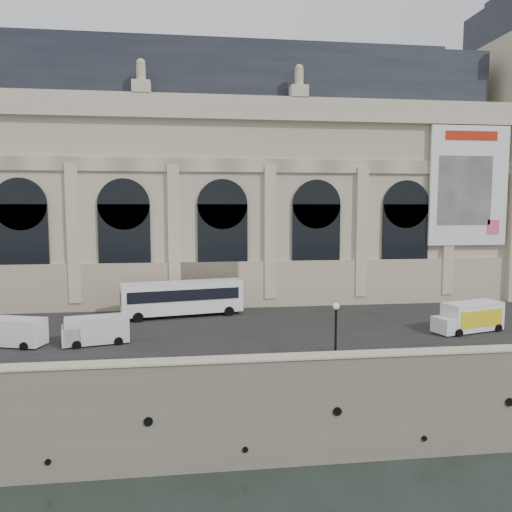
{
  "coord_description": "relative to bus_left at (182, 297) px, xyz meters",
  "views": [
    {
      "loc": [
        -7.19,
        -30.15,
        16.82
      ],
      "look_at": [
        -0.47,
        22.0,
        11.53
      ],
      "focal_mm": 35.0,
      "sensor_mm": 36.0,
      "label": 1
    }
  ],
  "objects": [
    {
      "name": "ground",
      "position": [
        8.19,
        -18.39,
        -7.93
      ],
      "size": [
        260.0,
        260.0,
        0.0
      ],
      "primitive_type": "plane",
      "color": "black",
      "rests_on": "ground"
    },
    {
      "name": "quay",
      "position": [
        8.19,
        16.61,
        -4.93
      ],
      "size": [
        160.0,
        70.0,
        6.0
      ],
      "primitive_type": "cube",
      "color": "gray",
      "rests_on": "ground"
    },
    {
      "name": "street",
      "position": [
        8.19,
        -4.39,
        -1.9
      ],
      "size": [
        160.0,
        24.0,
        0.06
      ],
      "primitive_type": "cube",
      "color": "#2D2D2D",
      "rests_on": "quay"
    },
    {
      "name": "parapet",
      "position": [
        8.19,
        -17.79,
        -1.32
      ],
      "size": [
        160.0,
        1.4,
        1.21
      ],
      "color": "gray",
      "rests_on": "quay"
    },
    {
      "name": "museum",
      "position": [
        2.21,
        12.47,
        11.79
      ],
      "size": [
        69.0,
        18.7,
        29.1
      ],
      "color": "beige",
      "rests_on": "quay"
    },
    {
      "name": "bus_left",
      "position": [
        0.0,
        0.0,
        0.0
      ],
      "size": [
        11.95,
        4.56,
        3.45
      ],
      "color": "white",
      "rests_on": "quay"
    },
    {
      "name": "van_b",
      "position": [
        -13.05,
        -8.71,
        -0.81
      ],
      "size": [
        5.29,
        3.27,
        2.21
      ],
      "color": "white",
      "rests_on": "quay"
    },
    {
      "name": "van_c",
      "position": [
        -6.77,
        -9.12,
        -0.8
      ],
      "size": [
        5.27,
        2.92,
        2.22
      ],
      "color": "silver",
      "rests_on": "quay"
    },
    {
      "name": "box_truck",
      "position": [
        24.57,
        -9.15,
        -0.64
      ],
      "size": [
        6.67,
        3.66,
        2.57
      ],
      "color": "white",
      "rests_on": "quay"
    },
    {
      "name": "lamp_right",
      "position": [
        10.57,
        -16.5,
        0.22
      ],
      "size": [
        0.44,
        0.44,
        4.33
      ],
      "color": "black",
      "rests_on": "quay"
    }
  ]
}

